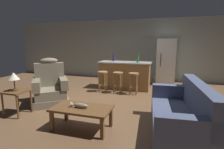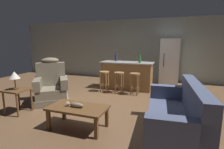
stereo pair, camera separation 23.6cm
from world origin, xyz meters
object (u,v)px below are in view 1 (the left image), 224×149
Objects in this scene: bar_stool_middle at (118,79)px; recliner_near_lamp at (51,87)px; end_table at (17,95)px; table_lamp at (14,77)px; coffee_table at (82,110)px; bar_stool_right at (134,80)px; bottle_short_amber at (138,59)px; kitchen_island at (125,75)px; fish_figurine at (79,106)px; couch at (181,117)px; refrigerator at (166,62)px; bottle_tall_green at (114,58)px; bar_stool_left at (103,78)px.

recliner_near_lamp is at bearing -135.71° from bar_stool_middle.
end_table is 1.37× the size of table_lamp.
coffee_table is 2.57m from bar_stool_right.
kitchen_island is at bearing 165.04° from bottle_short_amber.
fish_figurine is (-0.04, -0.03, 0.10)m from coffee_table.
coffee_table is 1.78m from table_lamp.
couch is 3.31m from kitchen_island.
bar_stool_middle is (1.70, 2.34, 0.01)m from end_table.
end_table is at bearing -120.89° from kitchen_island.
refrigerator is (2.92, 3.27, 0.46)m from recliner_near_lamp.
end_table is at bearing 172.96° from fish_figurine.
fish_figurine is 1.82m from couch.
fish_figurine is at bearing -84.37° from bottle_tall_green.
table_lamp is 2.94m from bar_stool_middle.
kitchen_island is 0.76m from bar_stool_right.
bar_stool_middle is (1.70, 2.37, -0.40)m from table_lamp.
bottle_tall_green is at bearing 115.66° from bar_stool_middle.
coffee_table is 3.46× the size of bottle_tall_green.
bar_stool_left is 2.71m from refrigerator.
fish_figurine is at bearing -7.04° from end_table.
bar_stool_right is at bearing 88.71° from recliner_near_lamp.
bar_stool_middle is at bearing 89.12° from fish_figurine.
bar_stool_right is at bearing 46.71° from end_table.
bottle_tall_green is (1.34, 3.13, 0.20)m from table_lamp.
fish_figurine is at bearing 5.25° from couch.
recliner_near_lamp reaches higher than end_table.
bar_stool_middle is at bearing -56.86° from couch.
fish_figurine is 0.50× the size of bar_stool_right.
bar_stool_middle is (-1.75, 2.23, 0.13)m from couch.
bottle_tall_green reaches higher than coffee_table.
bottle_short_amber reaches higher than end_table.
table_lamp is at bearing -2.66° from couch.
couch is at bearing -51.86° from bar_stool_middle.
coffee_table is 2.57m from bar_stool_left.
kitchen_island is at bearing 59.18° from table_lamp.
coffee_table is at bearing -91.58° from kitchen_island.
coffee_table is at bearing -5.11° from table_lamp.
bottle_tall_green is (-0.36, 3.28, 0.71)m from coffee_table.
kitchen_island is (1.56, 2.07, 0.06)m from recliner_near_lamp.
table_lamp is 1.29× the size of bottle_tall_green.
recliner_near_lamp is 1.76× the size of bar_stool_middle.
bar_stool_middle is 0.39× the size of refrigerator.
fish_figurine is at bearing -79.47° from bar_stool_left.
table_lamp is at bearing -126.87° from refrigerator.
table_lamp is 1.30× the size of bottle_short_amber.
refrigerator reaches higher than end_table.
bar_stool_middle is at bearing 54.13° from end_table.
recliner_near_lamp reaches higher than table_lamp.
kitchen_island is at bearing 124.25° from bar_stool_right.
couch is at bearing -59.78° from kitchen_island.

